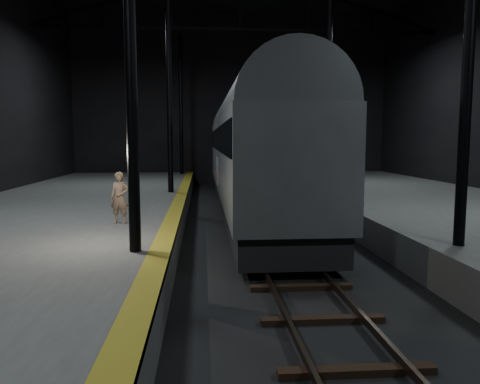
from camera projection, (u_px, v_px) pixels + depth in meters
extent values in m
plane|color=black|center=(275.00, 250.00, 14.92)|extent=(44.00, 44.00, 0.00)
cube|color=#4A4A48|center=(32.00, 239.00, 14.26)|extent=(9.00, 43.80, 1.00)
cube|color=olive|center=(172.00, 220.00, 14.55)|extent=(0.50, 43.80, 0.01)
cube|color=#3F3328|center=(252.00, 245.00, 14.84)|extent=(0.08, 43.00, 0.14)
cube|color=#3F3328|center=(297.00, 244.00, 14.95)|extent=(0.08, 43.00, 0.14)
cube|color=black|center=(275.00, 248.00, 14.91)|extent=(2.40, 42.00, 0.12)
cylinder|color=black|center=(130.00, 22.00, 9.98)|extent=(0.26, 0.26, 10.00)
cylinder|color=black|center=(470.00, 29.00, 10.59)|extent=(0.26, 0.26, 10.00)
cylinder|color=black|center=(169.00, 86.00, 21.87)|extent=(0.26, 0.26, 10.00)
cylinder|color=black|center=(328.00, 88.00, 22.47)|extent=(0.26, 0.26, 10.00)
cylinder|color=black|center=(181.00, 105.00, 33.76)|extent=(0.26, 0.26, 10.00)
cylinder|color=black|center=(285.00, 106.00, 34.36)|extent=(0.26, 0.26, 10.00)
cube|color=black|center=(240.00, 29.00, 27.67)|extent=(23.60, 0.15, 0.18)
cube|color=gray|center=(251.00, 155.00, 21.75)|extent=(3.15, 21.73, 3.26)
cube|color=black|center=(251.00, 199.00, 21.97)|extent=(2.88, 21.30, 0.92)
cube|color=black|center=(251.00, 139.00, 21.66)|extent=(3.22, 21.41, 0.98)
cylinder|color=slate|center=(252.00, 120.00, 21.56)|extent=(3.09, 21.52, 3.09)
cube|color=black|center=(277.00, 243.00, 14.48)|extent=(1.96, 2.39, 0.38)
cube|color=black|center=(239.00, 190.00, 29.55)|extent=(1.96, 2.39, 0.38)
cube|color=silver|center=(218.00, 171.00, 20.61)|extent=(0.04, 0.82, 1.14)
cube|color=silver|center=(217.00, 169.00, 21.91)|extent=(0.04, 0.82, 1.14)
cylinder|color=red|center=(217.00, 177.00, 20.84)|extent=(0.03, 0.28, 0.28)
cylinder|color=red|center=(216.00, 175.00, 22.13)|extent=(0.03, 0.28, 0.28)
imported|color=#98785D|center=(120.00, 198.00, 14.01)|extent=(0.63, 0.48, 1.55)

